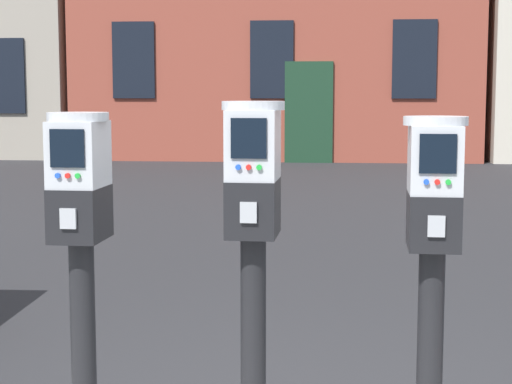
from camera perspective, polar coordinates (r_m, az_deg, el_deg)
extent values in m
cylinder|color=black|center=(3.19, -11.43, -10.39)|extent=(0.09, 0.09, 0.82)
cube|color=black|center=(3.08, -11.64, -1.41)|extent=(0.18, 0.24, 0.19)
cube|color=#A5A8AD|center=(2.96, -12.42, -1.75)|extent=(0.06, 0.01, 0.07)
cube|color=#B7BABF|center=(3.06, -11.74, 2.50)|extent=(0.18, 0.23, 0.23)
cube|color=black|center=(2.95, -12.49, 2.86)|extent=(0.12, 0.01, 0.13)
cylinder|color=blue|center=(2.96, -13.09, 1.07)|extent=(0.02, 0.01, 0.02)
cylinder|color=red|center=(2.95, -12.46, 1.07)|extent=(0.02, 0.01, 0.02)
cylinder|color=green|center=(2.94, -11.81, 1.06)|extent=(0.02, 0.01, 0.02)
cylinder|color=#B7BABF|center=(3.05, -11.80, 4.94)|extent=(0.22, 0.22, 0.03)
cylinder|color=black|center=(3.07, -0.18, -10.69)|extent=(0.09, 0.09, 0.84)
cube|color=black|center=(2.96, -0.19, -1.04)|extent=(0.18, 0.24, 0.20)
cube|color=#A5A8AD|center=(2.83, -0.51, -1.38)|extent=(0.06, 0.01, 0.07)
cube|color=#B7BABF|center=(2.93, -0.19, 3.17)|extent=(0.18, 0.23, 0.24)
cube|color=black|center=(2.82, -0.49, 3.60)|extent=(0.12, 0.01, 0.13)
cylinder|color=blue|center=(2.83, -1.20, 1.67)|extent=(0.02, 0.01, 0.02)
cylinder|color=red|center=(2.82, -0.50, 1.66)|extent=(0.02, 0.01, 0.02)
cylinder|color=green|center=(2.82, 0.21, 1.65)|extent=(0.02, 0.01, 0.02)
cylinder|color=#B7BABF|center=(2.93, -0.19, 5.79)|extent=(0.22, 0.22, 0.03)
cylinder|color=black|center=(3.08, 11.51, -11.10)|extent=(0.09, 0.09, 0.81)
cube|color=black|center=(2.96, 11.74, -1.88)|extent=(0.18, 0.24, 0.19)
cube|color=#A5A8AD|center=(2.84, 11.94, -2.25)|extent=(0.06, 0.01, 0.07)
cube|color=#B7BABF|center=(2.94, 11.83, 2.14)|extent=(0.18, 0.23, 0.23)
cube|color=black|center=(2.82, 12.04, 2.51)|extent=(0.12, 0.01, 0.13)
cylinder|color=blue|center=(2.82, 11.29, 0.67)|extent=(0.02, 0.01, 0.02)
cylinder|color=red|center=(2.83, 12.00, 0.65)|extent=(0.02, 0.01, 0.02)
cylinder|color=green|center=(2.83, 12.70, 0.64)|extent=(0.02, 0.01, 0.02)
cylinder|color=#B7BABF|center=(2.93, 11.89, 4.67)|extent=(0.22, 0.22, 0.03)
cube|color=black|center=(19.23, -16.44, 7.44)|extent=(0.90, 0.06, 1.60)
cube|color=black|center=(18.37, -8.17, 8.70)|extent=(0.90, 0.06, 1.60)
cube|color=black|center=(17.91, 1.06, 8.82)|extent=(0.90, 0.06, 1.60)
cube|color=black|center=(17.92, 10.52, 8.71)|extent=(0.90, 0.06, 1.60)
cube|color=#193823|center=(17.86, 3.54, 5.33)|extent=(1.00, 0.07, 2.10)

